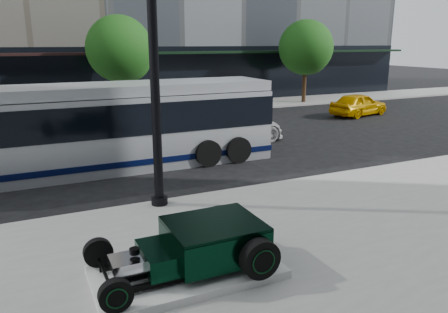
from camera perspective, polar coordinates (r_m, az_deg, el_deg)
name	(u,v)px	position (r m, az deg, el deg)	size (l,w,h in m)	color
ground	(181,178)	(14.37, -5.60, -2.75)	(120.00, 120.00, 0.00)	black
sidewalk_far	(103,114)	(27.64, -15.53, 5.39)	(70.00, 4.00, 0.12)	gray
street_trees	(122,51)	(26.63, -13.24, 13.23)	(29.80, 3.80, 5.70)	black
display_plinth	(187,272)	(8.36, -4.84, -14.76)	(3.40, 1.80, 0.15)	silver
hot_rod	(203,243)	(8.23, -2.71, -11.26)	(3.22, 2.00, 0.81)	black
lamppost	(154,65)	(11.06, -9.12, 11.74)	(0.43, 0.43, 7.87)	black
transit_bus	(102,127)	(15.55, -15.65, 3.76)	(12.12, 2.88, 2.92)	#B2B7BC
white_sedan	(232,127)	(19.06, 1.06, 3.87)	(1.98, 4.86, 1.41)	silver
yellow_taxi	(359,104)	(27.46, 17.18, 6.52)	(1.61, 4.00, 1.36)	#D99D00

